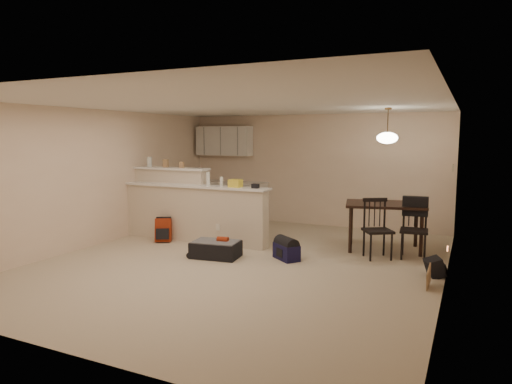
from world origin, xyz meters
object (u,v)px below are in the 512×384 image
Objects in this scene: red_backpack at (163,230)px; navy_duffel at (286,252)px; dining_table at (385,209)px; suitcase at (216,250)px; pendant_lamp at (387,137)px; dining_chair_far at (414,229)px; dining_chair_near at (378,229)px; black_daypack at (435,267)px.

red_backpack is 0.94× the size of navy_duffel.
suitcase is (-2.44, -1.73, -0.61)m from dining_table.
pendant_lamp is at bearing 27.62° from suitcase.
navy_duffel is (-1.32, -1.36, -1.86)m from pendant_lamp.
red_backpack reaches higher than suitcase.
dining_chair_far is 2.09× the size of navy_duffel.
dining_chair_near is 0.99× the size of dining_chair_far.
pendant_lamp is 0.63× the size of dining_chair_near.
suitcase is (-2.45, -1.08, -0.36)m from dining_chair_near.
red_backpack is at bearing -146.26° from navy_duffel.
dining_chair_far is 2.13m from navy_duffel.
dining_table is at bearing 139.07° from dining_chair_far.
black_daypack is (4.87, -0.12, -0.09)m from red_backpack.
navy_duffel is at bearing 71.54° from black_daypack.
dining_chair_near is 1.27× the size of suitcase.
dining_chair_far is at bearing 16.33° from suitcase.
pendant_lamp is at bearing 167.14° from dining_table.
red_backpack is 2.61m from navy_duffel.
suitcase is 1.74× the size of red_backpack.
dining_chair_near is (0.01, -0.65, -0.24)m from dining_table.
pendant_lamp is 2.09× the size of black_daypack.
suitcase is at bearing 172.66° from dining_chair_near.
dining_chair_far reaches higher than red_backpack.
black_daypack is (0.94, -1.29, -0.61)m from dining_table.
red_backpack is (-4.48, -0.78, -0.27)m from dining_chair_far.
dining_table is 4.13m from red_backpack.
red_backpack is 4.88m from black_daypack.
dining_chair_far reaches higher than dining_chair_near.
dining_chair_near is at bearing -159.84° from dining_chair_far.
red_backpack is at bearing -175.04° from dining_chair_far.
dining_chair_far is (0.55, -0.40, -1.49)m from pendant_lamp.
suitcase is 3.41m from black_daypack.
pendant_lamp reaches higher than black_daypack.
suitcase reaches higher than navy_duffel.
red_backpack is (-3.93, -1.17, -0.51)m from dining_table.
pendant_lamp is 1.64m from dining_chair_far.
dining_chair_near is (0.01, -0.65, -1.50)m from pendant_lamp.
navy_duffel is at bearing -134.23° from pendant_lamp.
black_daypack is (0.94, -1.29, -1.86)m from pendant_lamp.
dining_table is 1.52× the size of dining_chair_far.
red_backpack is at bearing -176.23° from dining_table.
pendant_lamp is 2.45m from black_daypack.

